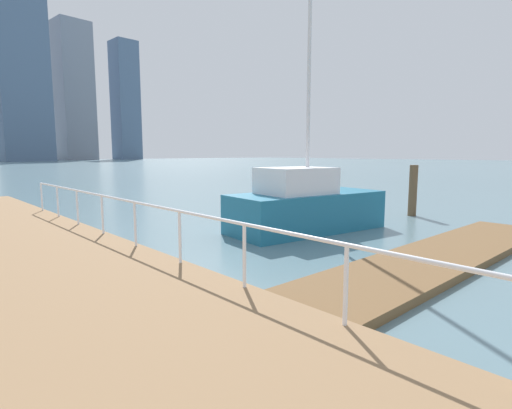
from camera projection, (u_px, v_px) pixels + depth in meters
name	position (u px, v px, depth m)	size (l,w,h in m)	color
ground_plane	(158.00, 222.00, 15.10)	(300.00, 300.00, 0.00)	slate
floating_dock	(438.00, 258.00, 9.59)	(11.52, 2.00, 0.18)	brown
boardwalk_railing	(347.00, 260.00, 5.01)	(0.06, 27.67, 1.08)	white
dock_piling_0	(413.00, 190.00, 16.44)	(0.33, 0.33, 2.10)	brown
moored_boat_1	(305.00, 205.00, 13.26)	(5.60, 2.86, 9.01)	#1E6B8C
skyline_tower_3	(21.00, 48.00, 118.51)	(13.89, 8.24, 67.17)	slate
skyline_tower_4	(73.00, 92.00, 147.10)	(11.47, 13.05, 49.50)	gray
skyline_tower_5	(125.00, 101.00, 157.18)	(8.55, 9.06, 45.58)	slate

